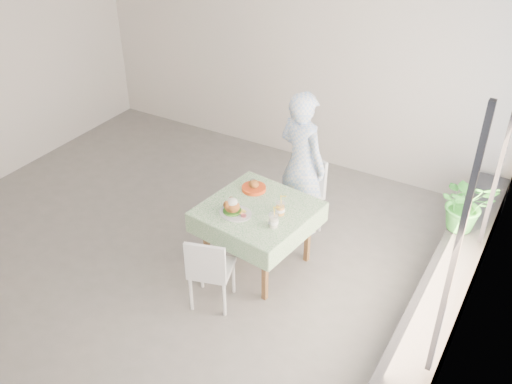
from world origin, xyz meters
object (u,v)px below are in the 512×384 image
Objects in this scene: diner at (302,164)px; potted_plant at (466,203)px; juice_cup_orange at (280,209)px; cafe_table at (258,230)px; chair_far at (299,210)px; chair_near at (212,282)px; main_dish at (234,209)px.

potted_plant is at bearing -156.32° from diner.
potted_plant is at bearing 33.51° from juice_cup_orange.
potted_plant is (1.83, 1.05, 0.34)m from cafe_table.
chair_far reaches higher than chair_near.
cafe_table is 0.76m from chair_near.
main_dish is at bearing -125.40° from cafe_table.
potted_plant is at bearing 8.77° from chair_far.
potted_plant is at bearing 42.72° from chair_near.
cafe_table is 1.26× the size of chair_far.
main_dish is (-0.06, 0.51, 0.54)m from chair_near.
chair_near is 2.43× the size of main_dish.
chair_near is 1.69m from diner.
cafe_table is 1.93× the size of potted_plant.
main_dish is at bearing 96.21° from chair_near.
chair_far is at bearing 82.86° from chair_near.
chair_far reaches higher than cafe_table.
chair_near is at bearing -83.79° from main_dish.
chair_near is (-0.19, -1.51, -0.03)m from chair_far.
cafe_table is 4.19× the size of juice_cup_orange.
potted_plant reaches higher than main_dish.
main_dish is (-0.23, -1.06, -0.06)m from diner.
main_dish is 0.46m from juice_cup_orange.
diner is (0.17, 1.57, 0.60)m from chair_near.
cafe_table is at bearing -96.72° from chair_far.
cafe_table is 2.13m from potted_plant.
juice_cup_orange reaches higher than main_dish.
diner is (0.08, 0.84, 0.40)m from cafe_table.
chair_far is at bearing -171.23° from potted_plant.
cafe_table is 0.68× the size of diner.
diner is 1.76m from potted_plant.
diner reaches higher than chair_near.
diner reaches higher than juice_cup_orange.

